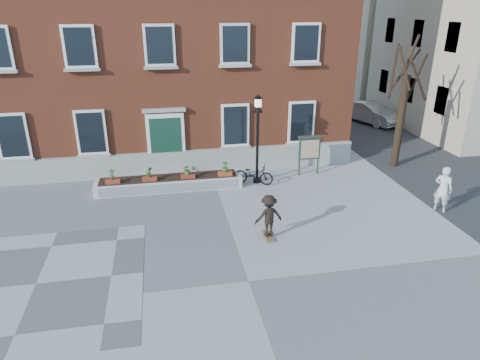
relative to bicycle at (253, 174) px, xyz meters
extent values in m
plane|color=gray|center=(-1.68, -7.04, -0.46)|extent=(100.00, 100.00, 0.00)
cube|color=#535355|center=(-7.68, -6.04, -0.46)|extent=(6.00, 6.00, 0.01)
imported|color=black|center=(0.00, 0.00, 0.00)|extent=(1.85, 1.28, 0.92)
imported|color=#B8BBBD|center=(9.89, 8.80, 0.23)|extent=(2.95, 4.47, 1.39)
imported|color=silver|center=(6.49, -3.95, 0.45)|extent=(0.74, 0.79, 1.81)
cube|color=#964329|center=(-3.68, 6.96, 5.54)|extent=(18.00, 10.00, 12.00)
cube|color=#999A95|center=(-3.68, 1.84, 0.09)|extent=(18.00, 0.24, 1.10)
cube|color=gray|center=(-3.68, 1.71, -0.36)|extent=(2.60, 0.80, 0.20)
cube|color=#9F9F9A|center=(-3.68, 1.86, -0.16)|extent=(2.20, 0.50, 0.20)
cube|color=white|center=(-3.68, 1.88, 1.19)|extent=(1.70, 0.12, 2.50)
cube|color=#133625|center=(-3.68, 1.83, 1.09)|extent=(1.40, 0.06, 2.30)
cube|color=#A09F9B|center=(-3.68, 1.84, 2.59)|extent=(1.90, 0.25, 0.15)
cube|color=white|center=(-10.08, 1.86, 1.74)|extent=(1.30, 0.10, 2.00)
cube|color=black|center=(-10.08, 1.81, 1.74)|extent=(1.08, 0.04, 1.78)
cube|color=#969691|center=(-10.08, 1.80, 0.68)|extent=(1.44, 0.20, 0.12)
cube|color=white|center=(-6.88, 1.86, 1.74)|extent=(1.30, 0.10, 2.00)
cube|color=black|center=(-6.88, 1.81, 1.74)|extent=(1.08, 0.04, 1.78)
cube|color=#A1A29C|center=(-6.88, 1.80, 0.68)|extent=(1.44, 0.20, 0.12)
cube|color=white|center=(-6.88, 1.86, 5.34)|extent=(1.30, 0.10, 1.70)
cube|color=black|center=(-6.88, 1.81, 5.34)|extent=(1.08, 0.04, 1.48)
cube|color=#969691|center=(-6.88, 1.80, 4.43)|extent=(1.44, 0.20, 0.12)
cube|color=silver|center=(-3.68, 1.86, 5.34)|extent=(1.30, 0.10, 1.70)
cube|color=black|center=(-3.68, 1.81, 5.34)|extent=(1.08, 0.04, 1.48)
cube|color=gray|center=(-3.68, 1.80, 4.43)|extent=(1.44, 0.20, 0.12)
cube|color=white|center=(-0.48, 1.86, 1.74)|extent=(1.30, 0.10, 2.00)
cube|color=black|center=(-0.48, 1.81, 1.74)|extent=(1.08, 0.04, 1.78)
cube|color=#979692|center=(-0.48, 1.80, 0.68)|extent=(1.44, 0.20, 0.12)
cube|color=silver|center=(-0.48, 1.86, 5.34)|extent=(1.30, 0.10, 1.70)
cube|color=black|center=(-0.48, 1.81, 5.34)|extent=(1.08, 0.04, 1.48)
cube|color=#ACABA6|center=(-0.48, 1.80, 4.43)|extent=(1.44, 0.20, 0.12)
cube|color=white|center=(2.72, 1.86, 1.74)|extent=(1.30, 0.10, 2.00)
cube|color=black|center=(2.72, 1.81, 1.74)|extent=(1.08, 0.04, 1.78)
cube|color=#ACACA7|center=(2.72, 1.80, 0.68)|extent=(1.44, 0.20, 0.12)
cube|color=white|center=(2.72, 1.86, 5.34)|extent=(1.30, 0.10, 1.70)
cube|color=black|center=(2.72, 1.81, 5.34)|extent=(1.08, 0.04, 1.48)
cube|color=#ACABA6|center=(2.72, 1.80, 4.43)|extent=(1.44, 0.20, 0.12)
cube|color=silver|center=(-3.68, 0.16, -0.21)|extent=(6.20, 1.10, 0.50)
cube|color=silver|center=(-3.68, -0.40, -0.21)|extent=(5.80, 0.02, 0.40)
cube|color=black|center=(-3.68, 0.16, 0.04)|extent=(5.80, 0.90, 0.06)
cube|color=maroon|center=(-5.98, -0.09, 0.14)|extent=(0.60, 0.25, 0.20)
imported|color=#285C1B|center=(-5.98, -0.09, 0.46)|extent=(0.24, 0.24, 0.45)
cube|color=maroon|center=(-4.48, -0.09, 0.14)|extent=(0.60, 0.25, 0.20)
imported|color=#30641E|center=(-4.48, -0.09, 0.46)|extent=(0.25, 0.25, 0.45)
cube|color=maroon|center=(-2.88, -0.09, 0.14)|extent=(0.60, 0.25, 0.20)
imported|color=#30691F|center=(-2.88, -0.09, 0.46)|extent=(0.40, 0.40, 0.45)
cube|color=#964220|center=(-1.28, -0.09, 0.14)|extent=(0.60, 0.25, 0.20)
imported|color=#35661E|center=(-1.28, -0.09, 0.46)|extent=(0.25, 0.25, 0.45)
cylinder|color=black|center=(7.32, 0.96, 1.74)|extent=(0.36, 0.36, 4.40)
cylinder|color=black|center=(7.83, 0.96, 3.83)|extent=(0.12, 1.12, 2.23)
cylinder|color=black|center=(7.49, 1.48, 4.09)|extent=(1.18, 0.49, 1.97)
cylinder|color=black|center=(6.83, 1.32, 4.09)|extent=(0.88, 1.14, 2.35)
cylinder|color=black|center=(7.02, 0.74, 4.27)|extent=(0.60, 0.77, 1.90)
cylinder|color=black|center=(7.52, 0.33, 3.78)|extent=(1.39, 0.55, 1.95)
cylinder|color=#302115|center=(7.48, 1.09, 4.91)|extent=(0.43, 0.48, 1.58)
cube|color=#343436|center=(10.32, 10.96, -0.46)|extent=(8.00, 36.00, 0.01)
cube|color=beige|center=(16.32, 18.96, 6.04)|extent=(10.00, 11.00, 13.00)
cube|color=black|center=(11.36, 3.76, 2.04)|extent=(0.08, 1.00, 1.50)
cube|color=black|center=(11.36, 6.96, 2.04)|extent=(0.08, 1.00, 1.50)
cube|color=black|center=(11.36, 10.16, 2.04)|extent=(0.08, 1.00, 1.50)
cube|color=black|center=(11.36, 3.76, 5.34)|extent=(0.08, 1.00, 1.50)
cube|color=black|center=(11.36, 6.96, 5.34)|extent=(0.08, 1.00, 1.50)
cube|color=black|center=(11.36, 10.16, 5.34)|extent=(0.08, 1.00, 1.50)
cylinder|color=black|center=(0.18, 0.13, -0.36)|extent=(0.32, 0.32, 0.20)
cylinder|color=black|center=(0.18, 0.13, 1.14)|extent=(0.12, 0.12, 3.20)
cone|color=black|center=(0.18, 0.13, 2.89)|extent=(0.40, 0.40, 0.30)
cube|color=beige|center=(0.18, 0.13, 3.14)|extent=(0.24, 0.24, 0.34)
cone|color=black|center=(0.18, 0.13, 3.39)|extent=(0.40, 0.40, 0.16)
cylinder|color=#193221|center=(2.31, 0.65, 0.44)|extent=(0.08, 0.08, 1.80)
cylinder|color=#183120|center=(3.21, 0.65, 0.44)|extent=(0.08, 0.08, 1.80)
cube|color=#183125|center=(2.76, 0.65, 0.79)|extent=(1.00, 0.10, 1.00)
cube|color=#CBB783|center=(2.76, 0.59, 0.79)|extent=(0.85, 0.02, 0.85)
cube|color=#383230|center=(2.76, 0.65, 1.36)|extent=(1.10, 0.16, 0.10)
cube|color=brown|center=(-0.51, -4.69, -0.40)|extent=(0.22, 0.78, 0.03)
cylinder|color=black|center=(-0.60, -4.97, -0.44)|extent=(0.03, 0.05, 0.05)
cylinder|color=black|center=(-0.42, -4.97, -0.44)|extent=(0.03, 0.05, 0.05)
cylinder|color=black|center=(-0.60, -4.41, -0.44)|extent=(0.03, 0.05, 0.05)
cylinder|color=black|center=(-0.42, -4.41, -0.44)|extent=(0.03, 0.05, 0.05)
imported|color=black|center=(-0.51, -4.69, 0.36)|extent=(1.03, 0.67, 1.49)
camera|label=1|loc=(-3.83, -17.08, 6.94)|focal=32.00mm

